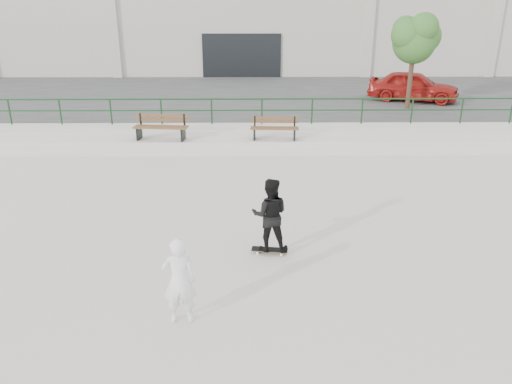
{
  "coord_description": "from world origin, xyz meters",
  "views": [
    {
      "loc": [
        0.55,
        -8.87,
        5.13
      ],
      "look_at": [
        0.67,
        2.0,
        0.95
      ],
      "focal_mm": 35.0,
      "sensor_mm": 36.0,
      "label": 1
    }
  ],
  "objects_px": {
    "seated_skater": "(179,281)",
    "bench_left": "(161,127)",
    "red_car": "(413,86)",
    "skateboard": "(270,250)",
    "bench_right": "(275,128)",
    "standing_skater": "(270,215)",
    "tree": "(415,37)"
  },
  "relations": [
    {
      "from": "tree",
      "to": "standing_skater",
      "type": "height_order",
      "value": "tree"
    },
    {
      "from": "skateboard",
      "to": "seated_skater",
      "type": "bearing_deg",
      "value": -114.96
    },
    {
      "from": "bench_left",
      "to": "red_car",
      "type": "xyz_separation_m",
      "value": [
        11.13,
        7.18,
        0.29
      ]
    },
    {
      "from": "tree",
      "to": "skateboard",
      "type": "relative_size",
      "value": 5.23
    },
    {
      "from": "bench_left",
      "to": "red_car",
      "type": "distance_m",
      "value": 13.25
    },
    {
      "from": "tree",
      "to": "standing_skater",
      "type": "xyz_separation_m",
      "value": [
        -6.84,
        -13.09,
        -2.73
      ]
    },
    {
      "from": "red_car",
      "to": "seated_skater",
      "type": "bearing_deg",
      "value": 172.97
    },
    {
      "from": "tree",
      "to": "standing_skater",
      "type": "relative_size",
      "value": 2.59
    },
    {
      "from": "red_car",
      "to": "tree",
      "type": "bearing_deg",
      "value": 178.89
    },
    {
      "from": "skateboard",
      "to": "standing_skater",
      "type": "xyz_separation_m",
      "value": [
        0.0,
        0.0,
        0.83
      ]
    },
    {
      "from": "bench_right",
      "to": "tree",
      "type": "bearing_deg",
      "value": 43.27
    },
    {
      "from": "red_car",
      "to": "standing_skater",
      "type": "distance_m",
      "value": 16.7
    },
    {
      "from": "bench_right",
      "to": "standing_skater",
      "type": "height_order",
      "value": "standing_skater"
    },
    {
      "from": "bench_right",
      "to": "skateboard",
      "type": "height_order",
      "value": "bench_right"
    },
    {
      "from": "bench_right",
      "to": "skateboard",
      "type": "distance_m",
      "value": 7.75
    },
    {
      "from": "bench_left",
      "to": "red_car",
      "type": "relative_size",
      "value": 0.46
    },
    {
      "from": "bench_left",
      "to": "tree",
      "type": "bearing_deg",
      "value": 33.35
    },
    {
      "from": "skateboard",
      "to": "seated_skater",
      "type": "xyz_separation_m",
      "value": [
        -1.6,
        -2.44,
        0.71
      ]
    },
    {
      "from": "bench_right",
      "to": "seated_skater",
      "type": "distance_m",
      "value": 10.33
    },
    {
      "from": "tree",
      "to": "seated_skater",
      "type": "height_order",
      "value": "tree"
    },
    {
      "from": "standing_skater",
      "to": "seated_skater",
      "type": "distance_m",
      "value": 2.92
    },
    {
      "from": "tree",
      "to": "skateboard",
      "type": "bearing_deg",
      "value": -117.59
    },
    {
      "from": "red_car",
      "to": "standing_skater",
      "type": "relative_size",
      "value": 2.64
    },
    {
      "from": "standing_skater",
      "to": "tree",
      "type": "bearing_deg",
      "value": -113.64
    },
    {
      "from": "seated_skater",
      "to": "bench_left",
      "type": "bearing_deg",
      "value": -84.18
    },
    {
      "from": "bench_left",
      "to": "seated_skater",
      "type": "relative_size",
      "value": 1.25
    },
    {
      "from": "bench_right",
      "to": "standing_skater",
      "type": "bearing_deg",
      "value": -90.28
    },
    {
      "from": "bench_left",
      "to": "red_car",
      "type": "height_order",
      "value": "red_car"
    },
    {
      "from": "bench_right",
      "to": "standing_skater",
      "type": "xyz_separation_m",
      "value": [
        -0.45,
        -7.69,
        0.01
      ]
    },
    {
      "from": "bench_left",
      "to": "bench_right",
      "type": "bearing_deg",
      "value": 5.86
    },
    {
      "from": "bench_right",
      "to": "skateboard",
      "type": "bearing_deg",
      "value": -90.28
    },
    {
      "from": "red_car",
      "to": "skateboard",
      "type": "xyz_separation_m",
      "value": [
        -7.56,
        -14.88,
        -1.16
      ]
    }
  ]
}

